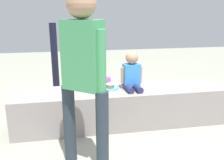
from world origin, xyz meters
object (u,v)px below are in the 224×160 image
(handbag_black_leather, at_px, (175,96))
(gift_bag, at_px, (104,84))
(water_bottle_near_gift, at_px, (122,98))
(cake_box_white, at_px, (96,106))
(child_seated, at_px, (132,73))
(adult_standing, at_px, (83,66))
(cake_plate, at_px, (110,87))
(party_cup_red, at_px, (136,93))

(handbag_black_leather, bearing_deg, gift_bag, 141.71)
(water_bottle_near_gift, bearing_deg, handbag_black_leather, -9.51)
(cake_box_white, bearing_deg, child_seated, -52.14)
(adult_standing, xyz_separation_m, cake_plate, (0.39, 0.89, -0.49))
(cake_box_white, height_order, handbag_black_leather, handbag_black_leather)
(adult_standing, relative_size, water_bottle_near_gift, 8.06)
(gift_bag, distance_m, cake_box_white, 0.86)
(water_bottle_near_gift, bearing_deg, child_seated, -92.31)
(child_seated, height_order, adult_standing, adult_standing)
(gift_bag, bearing_deg, water_bottle_near_gift, -74.43)
(adult_standing, xyz_separation_m, handbag_black_leather, (1.54, 1.37, -0.87))
(party_cup_red, height_order, cake_box_white, cake_box_white)
(water_bottle_near_gift, relative_size, handbag_black_leather, 0.62)
(water_bottle_near_gift, bearing_deg, gift_bag, 105.57)
(child_seated, distance_m, cake_plate, 0.34)
(party_cup_red, bearing_deg, cake_box_white, -147.81)
(gift_bag, height_order, water_bottle_near_gift, gift_bag)
(cake_plate, xyz_separation_m, handbag_black_leather, (1.14, 0.48, -0.38))
(party_cup_red, relative_size, cake_box_white, 0.34)
(child_seated, xyz_separation_m, water_bottle_near_gift, (0.03, 0.68, -0.59))
(water_bottle_near_gift, relative_size, cake_box_white, 0.61)
(adult_standing, xyz_separation_m, gift_bag, (0.51, 2.19, -0.85))
(adult_standing, bearing_deg, handbag_black_leather, 41.79)
(gift_bag, height_order, party_cup_red, gift_bag)
(gift_bag, distance_m, party_cup_red, 0.63)
(child_seated, bearing_deg, handbag_black_leather, 31.56)
(cake_plate, height_order, handbag_black_leather, cake_plate)
(water_bottle_near_gift, xyz_separation_m, cake_box_white, (-0.43, -0.15, -0.03))
(gift_bag, relative_size, cake_box_white, 0.94)
(adult_standing, distance_m, water_bottle_near_gift, 1.89)
(cake_plate, distance_m, party_cup_red, 1.22)
(gift_bag, bearing_deg, child_seated, -83.23)
(cake_box_white, bearing_deg, cake_plate, -74.19)
(cake_plate, distance_m, handbag_black_leather, 1.30)
(party_cup_red, height_order, handbag_black_leather, handbag_black_leather)
(party_cup_red, xyz_separation_m, handbag_black_leather, (0.51, -0.47, 0.06))
(child_seated, xyz_separation_m, party_cup_red, (0.36, 1.00, -0.63))
(adult_standing, height_order, cake_plate, adult_standing)
(cake_plate, height_order, gift_bag, cake_plate)
(water_bottle_near_gift, bearing_deg, party_cup_red, 44.76)
(cake_plate, xyz_separation_m, party_cup_red, (0.63, 0.95, -0.44))
(water_bottle_near_gift, bearing_deg, adult_standing, -114.60)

